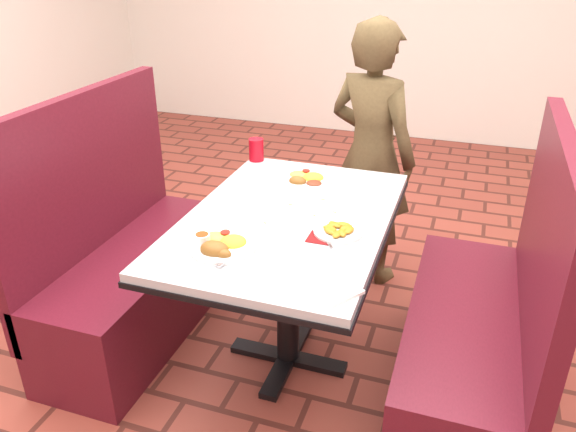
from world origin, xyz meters
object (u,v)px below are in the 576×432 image
at_px(near_dinner_plate, 221,242).
at_px(diner_person, 371,156).
at_px(far_dinner_plate, 306,178).
at_px(plantain_plate, 338,231).
at_px(dining_table, 288,237).
at_px(booth_bench_left, 132,270).
at_px(booth_bench_right, 477,338).
at_px(red_tumbler, 256,150).

bearing_deg(near_dinner_plate, diner_person, 75.89).
distance_m(far_dinner_plate, plantain_plate, 0.52).
bearing_deg(dining_table, near_dinner_plate, -113.22).
bearing_deg(dining_table, diner_person, 79.51).
relative_size(dining_table, plantain_plate, 6.39).
height_order(booth_bench_left, far_dinner_plate, booth_bench_left).
bearing_deg(booth_bench_right, dining_table, 180.00).
height_order(plantain_plate, red_tumbler, red_tumbler).
bearing_deg(red_tumbler, diner_person, 32.84).
relative_size(dining_table, booth_bench_right, 1.01).
xyz_separation_m(diner_person, near_dinner_plate, (-0.31, -1.23, 0.06)).
bearing_deg(red_tumbler, near_dinner_plate, -76.37).
relative_size(far_dinner_plate, plantain_plate, 1.27).
relative_size(booth_bench_right, near_dinner_plate, 4.91).
bearing_deg(diner_person, far_dinner_plate, 92.49).
bearing_deg(plantain_plate, booth_bench_left, 175.55).
xyz_separation_m(dining_table, far_dinner_plate, (-0.04, 0.37, 0.12)).
bearing_deg(plantain_plate, red_tumbler, 132.78).
xyz_separation_m(booth_bench_right, near_dinner_plate, (-0.94, -0.33, 0.45)).
bearing_deg(booth_bench_left, booth_bench_right, 0.00).
distance_m(booth_bench_left, diner_person, 1.37).
bearing_deg(booth_bench_left, dining_table, 0.00).
bearing_deg(plantain_plate, far_dinner_plate, 120.80).
relative_size(booth_bench_left, far_dinner_plate, 4.97).
relative_size(booth_bench_left, red_tumbler, 10.61).
bearing_deg(diner_person, red_tumbler, 56.05).
bearing_deg(far_dinner_plate, diner_person, 69.28).
bearing_deg(near_dinner_plate, plantain_plate, 34.21).
relative_size(diner_person, plantain_plate, 7.58).
height_order(far_dinner_plate, plantain_plate, far_dinner_plate).
bearing_deg(booth_bench_right, plantain_plate, -171.97).
xyz_separation_m(dining_table, near_dinner_plate, (-0.14, -0.33, 0.12)).
relative_size(booth_bench_left, near_dinner_plate, 4.91).
bearing_deg(far_dinner_plate, plantain_plate, -59.20).
xyz_separation_m(diner_person, plantain_plate, (0.06, -0.98, 0.04)).
xyz_separation_m(booth_bench_right, plantain_plate, (-0.57, -0.08, 0.43)).
xyz_separation_m(booth_bench_left, diner_person, (0.96, 0.90, 0.39)).
distance_m(booth_bench_right, red_tumbler, 1.37).
distance_m(booth_bench_right, far_dinner_plate, 1.01).
distance_m(dining_table, booth_bench_left, 0.86).
distance_m(near_dinner_plate, plantain_plate, 0.45).
bearing_deg(booth_bench_left, far_dinner_plate, 25.60).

